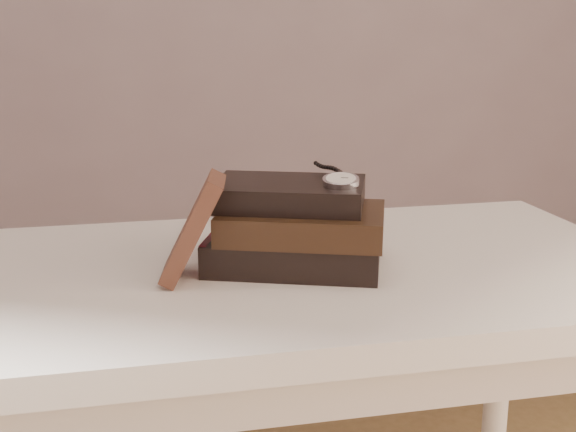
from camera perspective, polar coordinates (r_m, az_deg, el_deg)
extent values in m
cube|color=white|center=(1.13, 2.22, -4.47)|extent=(1.00, 0.60, 0.04)
cube|color=white|center=(1.15, 2.19, -7.31)|extent=(0.88, 0.49, 0.08)
cylinder|color=white|center=(1.64, 15.50, -12.89)|extent=(0.05, 0.05, 0.71)
cube|color=black|center=(1.10, 0.51, -2.61)|extent=(0.29, 0.24, 0.05)
cube|color=beige|center=(1.10, 0.67, -2.61)|extent=(0.28, 0.23, 0.04)
cube|color=gold|center=(1.14, -5.30, -1.99)|extent=(0.01, 0.01, 0.05)
cube|color=maroon|center=(1.12, -5.54, -2.36)|extent=(0.06, 0.15, 0.05)
cube|color=black|center=(1.08, 1.11, -0.54)|extent=(0.27, 0.23, 0.04)
cube|color=beige|center=(1.08, 1.27, -0.55)|extent=(0.26, 0.21, 0.03)
cube|color=gold|center=(1.12, -4.46, -0.03)|extent=(0.01, 0.01, 0.04)
cube|color=black|center=(1.09, 0.05, 1.70)|extent=(0.25, 0.21, 0.04)
cube|color=beige|center=(1.09, 0.21, 1.69)|extent=(0.24, 0.20, 0.03)
cube|color=gold|center=(1.13, -5.06, 2.09)|extent=(0.01, 0.01, 0.04)
cube|color=#3D1F17|center=(1.03, -7.20, -0.90)|extent=(0.11, 0.11, 0.15)
cylinder|color=silver|center=(1.05, 4.02, 2.60)|extent=(0.07, 0.07, 0.02)
cylinder|color=white|center=(1.05, 4.03, 2.85)|extent=(0.05, 0.05, 0.01)
torus|color=silver|center=(1.05, 4.02, 2.82)|extent=(0.06, 0.06, 0.01)
cylinder|color=silver|center=(1.08, 4.13, 2.92)|extent=(0.01, 0.01, 0.01)
cube|color=black|center=(1.05, 4.05, 2.97)|extent=(0.01, 0.01, 0.00)
cube|color=black|center=(1.05, 4.31, 2.90)|extent=(0.01, 0.00, 0.00)
sphere|color=black|center=(1.08, 4.01, 3.29)|extent=(0.01, 0.01, 0.01)
sphere|color=black|center=(1.09, 3.81, 3.43)|extent=(0.01, 0.01, 0.01)
sphere|color=black|center=(1.10, 3.61, 3.55)|extent=(0.01, 0.01, 0.01)
sphere|color=black|center=(1.11, 3.42, 3.63)|extent=(0.01, 0.01, 0.01)
sphere|color=black|center=(1.11, 3.22, 3.67)|extent=(0.01, 0.01, 0.01)
sphere|color=black|center=(1.12, 3.03, 3.70)|extent=(0.01, 0.01, 0.01)
sphere|color=black|center=(1.13, 2.84, 3.71)|extent=(0.01, 0.01, 0.01)
sphere|color=black|center=(1.14, 2.65, 3.74)|extent=(0.01, 0.01, 0.01)
sphere|color=black|center=(1.15, 2.47, 3.81)|extent=(0.01, 0.01, 0.01)
sphere|color=black|center=(1.15, 2.29, 3.90)|extent=(0.01, 0.01, 0.01)
sphere|color=black|center=(1.16, 2.11, 4.02)|extent=(0.01, 0.01, 0.01)
torus|color=silver|center=(1.18, -4.50, 0.92)|extent=(0.05, 0.03, 0.05)
torus|color=silver|center=(1.17, -1.95, 0.84)|extent=(0.05, 0.03, 0.05)
cylinder|color=silver|center=(1.17, -3.23, 1.03)|extent=(0.01, 0.01, 0.00)
cylinder|color=silver|center=(1.24, -4.97, 1.26)|extent=(0.04, 0.11, 0.03)
cylinder|color=silver|center=(1.22, -0.46, 1.13)|extent=(0.04, 0.11, 0.03)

